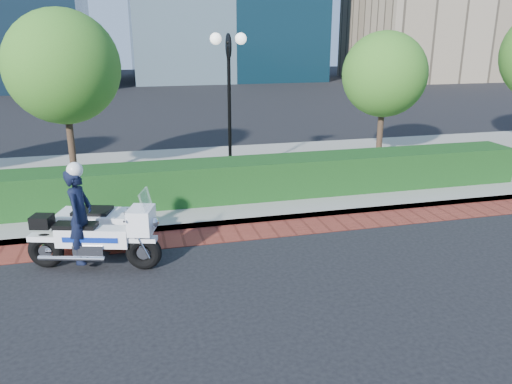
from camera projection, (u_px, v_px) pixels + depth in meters
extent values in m
plane|color=black|center=(234.00, 263.00, 9.85)|extent=(120.00, 120.00, 0.00)
cube|color=maroon|center=(220.00, 234.00, 11.24)|extent=(60.00, 1.00, 0.01)
cube|color=gray|center=(194.00, 178.00, 15.38)|extent=(60.00, 8.00, 0.15)
cube|color=black|center=(205.00, 182.00, 12.98)|extent=(18.00, 1.20, 1.00)
cylinder|color=black|center=(230.00, 176.00, 14.80)|extent=(0.30, 0.30, 0.30)
cylinder|color=black|center=(230.00, 114.00, 14.25)|extent=(0.10, 0.10, 3.70)
cylinder|color=black|center=(228.00, 46.00, 13.69)|extent=(0.04, 0.70, 0.70)
sphere|color=white|center=(216.00, 39.00, 13.55)|extent=(0.32, 0.32, 0.32)
sphere|color=white|center=(241.00, 39.00, 13.71)|extent=(0.32, 0.32, 0.32)
cylinder|color=#332319|center=(71.00, 144.00, 14.66)|extent=(0.20, 0.20, 2.17)
sphere|color=#306A1A|center=(63.00, 67.00, 14.00)|extent=(3.20, 3.20, 3.20)
cylinder|color=#332319|center=(380.00, 132.00, 17.06)|extent=(0.20, 0.20, 1.92)
sphere|color=#306A1A|center=(384.00, 74.00, 16.48)|extent=(2.80, 2.80, 2.80)
torus|color=black|center=(46.00, 251.00, 9.56)|extent=(0.73, 0.40, 0.70)
torus|color=black|center=(144.00, 252.00, 9.48)|extent=(0.73, 0.40, 0.70)
cube|color=white|center=(93.00, 237.00, 9.43)|extent=(1.41, 0.72, 0.36)
cube|color=silver|center=(92.00, 249.00, 9.51)|extent=(0.68, 0.57, 0.29)
cube|color=white|center=(141.00, 220.00, 9.28)|extent=(0.57, 0.68, 0.47)
cube|color=silver|center=(146.00, 202.00, 9.17)|extent=(0.28, 0.54, 0.42)
cube|color=black|center=(76.00, 226.00, 9.38)|extent=(0.85, 0.53, 0.11)
cube|color=black|center=(42.00, 221.00, 9.38)|extent=(0.45, 0.43, 0.23)
cube|color=white|center=(99.00, 225.00, 10.33)|extent=(1.78, 1.18, 0.58)
cube|color=black|center=(92.00, 211.00, 10.24)|extent=(0.86, 0.72, 0.08)
torus|color=black|center=(103.00, 228.00, 10.89)|extent=(0.55, 0.31, 0.53)
imported|color=black|center=(80.00, 216.00, 9.31)|extent=(0.61, 0.76, 1.82)
sphere|color=white|center=(75.00, 170.00, 9.04)|extent=(0.29, 0.29, 0.29)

